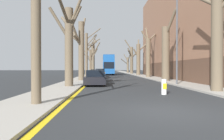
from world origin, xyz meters
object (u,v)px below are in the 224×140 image
(street_tree_left_0, at_px, (36,17))
(street_tree_right_2, at_px, (148,55))
(parked_car_1, at_px, (98,76))
(street_tree_right_5, at_px, (128,64))
(street_tree_left_1, at_px, (69,41))
(street_tree_right_3, at_px, (138,58))
(lamp_post, at_px, (176,33))
(street_tree_right_0, at_px, (217,34))
(street_tree_left_5, at_px, (93,58))
(parked_car_2, at_px, (99,74))
(parked_car_0, at_px, (96,78))
(street_tree_left_4, at_px, (90,61))
(street_tree_right_4, at_px, (131,59))
(parked_car_3, at_px, (100,73))
(double_decker_bus, at_px, (108,64))
(traffic_bollard, at_px, (164,87))
(street_tree_right_1, at_px, (166,52))
(street_tree_left_2, at_px, (81,48))
(street_tree_left_3, at_px, (88,53))

(street_tree_left_0, relative_size, street_tree_right_2, 0.91)
(parked_car_1, bearing_deg, street_tree_right_5, 78.33)
(street_tree_left_0, relative_size, street_tree_left_1, 0.99)
(street_tree_right_3, relative_size, lamp_post, 0.93)
(street_tree_right_0, relative_size, street_tree_right_3, 1.02)
(street_tree_left_5, height_order, lamp_post, street_tree_left_5)
(parked_car_2, bearing_deg, street_tree_right_5, 75.98)
(parked_car_2, bearing_deg, parked_car_0, -90.00)
(street_tree_left_4, xyz_separation_m, street_tree_right_4, (10.29, 13.81, 1.04))
(parked_car_3, bearing_deg, street_tree_left_1, -95.57)
(street_tree_right_2, height_order, double_decker_bus, street_tree_right_2)
(lamp_post, bearing_deg, street_tree_right_0, -82.93)
(street_tree_left_0, relative_size, parked_car_3, 1.83)
(parked_car_3, relative_size, lamp_post, 0.50)
(street_tree_left_4, relative_size, street_tree_left_5, 0.77)
(street_tree_left_0, bearing_deg, parked_car_2, 84.95)
(street_tree_left_0, xyz_separation_m, traffic_bollard, (6.45, 3.45, -3.24))
(street_tree_right_5, xyz_separation_m, parked_car_2, (-8.12, -32.54, -2.26))
(street_tree_right_1, relative_size, parked_car_3, 1.86)
(street_tree_left_0, relative_size, street_tree_left_2, 0.95)
(double_decker_bus, bearing_deg, street_tree_left_4, -116.32)
(street_tree_left_2, distance_m, street_tree_right_0, 15.81)
(street_tree_right_1, bearing_deg, street_tree_left_5, 111.85)
(street_tree_left_0, bearing_deg, street_tree_right_3, 73.78)
(street_tree_left_3, height_order, street_tree_right_2, street_tree_right_2)
(street_tree_left_1, distance_m, street_tree_right_5, 48.42)
(street_tree_right_4, bearing_deg, street_tree_right_0, -89.97)
(street_tree_right_3, height_order, parked_car_0, street_tree_right_3)
(street_tree_left_1, height_order, street_tree_right_5, street_tree_left_1)
(parked_car_3, bearing_deg, street_tree_left_2, -99.04)
(street_tree_left_0, relative_size, lamp_post, 0.91)
(street_tree_left_0, relative_size, parked_car_0, 1.78)
(street_tree_left_2, relative_size, street_tree_right_3, 1.03)
(parked_car_0, distance_m, parked_car_1, 5.61)
(street_tree_right_5, bearing_deg, parked_car_0, -100.25)
(street_tree_right_5, xyz_separation_m, parked_car_0, (-8.12, -44.94, -2.24))
(street_tree_left_3, bearing_deg, street_tree_right_3, 49.12)
(street_tree_left_0, xyz_separation_m, street_tree_right_4, (10.15, 46.09, 0.41))
(lamp_post, bearing_deg, parked_car_3, 110.62)
(parked_car_1, xyz_separation_m, parked_car_3, (0.00, 13.59, 0.02))
(street_tree_left_1, relative_size, street_tree_right_3, 0.99)
(street_tree_right_3, bearing_deg, parked_car_3, -145.36)
(parked_car_3, relative_size, traffic_bollard, 4.68)
(street_tree_left_2, xyz_separation_m, street_tree_right_4, (10.25, 29.77, 0.05))
(street_tree_left_5, relative_size, parked_car_1, 1.92)
(parked_car_0, relative_size, traffic_bollard, 4.80)
(parked_car_1, height_order, parked_car_3, parked_car_3)
(street_tree_left_5, height_order, street_tree_right_0, street_tree_left_5)
(street_tree_left_0, distance_m, street_tree_left_4, 32.28)
(traffic_bollard, bearing_deg, street_tree_right_4, 85.03)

